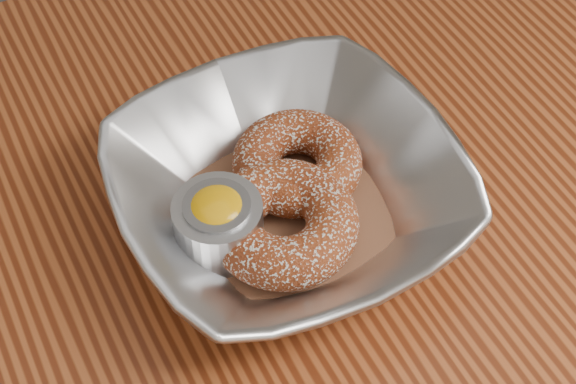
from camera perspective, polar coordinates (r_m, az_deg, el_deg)
name	(u,v)px	position (r m, az deg, el deg)	size (l,w,h in m)	color
table	(289,374)	(0.68, 0.04, -11.69)	(1.20, 0.80, 0.75)	brown
serving_bowl	(288,193)	(0.62, 0.00, -0.03)	(0.24, 0.24, 0.06)	#BBBDC2
parchment	(288,210)	(0.63, 0.00, -1.18)	(0.14, 0.14, 0.00)	brown
donut_back	(297,163)	(0.64, 0.60, 1.91)	(0.09, 0.09, 0.03)	maroon
donut_front	(283,223)	(0.60, -0.30, -2.01)	(0.10, 0.10, 0.04)	maroon
ramekin	(218,222)	(0.60, -4.53, -1.98)	(0.06, 0.06, 0.05)	#BBBDC2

